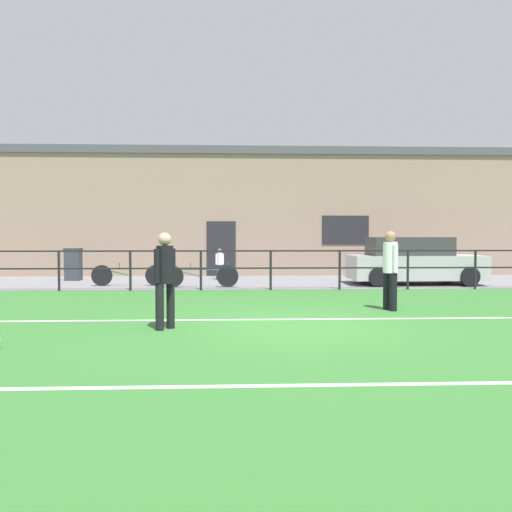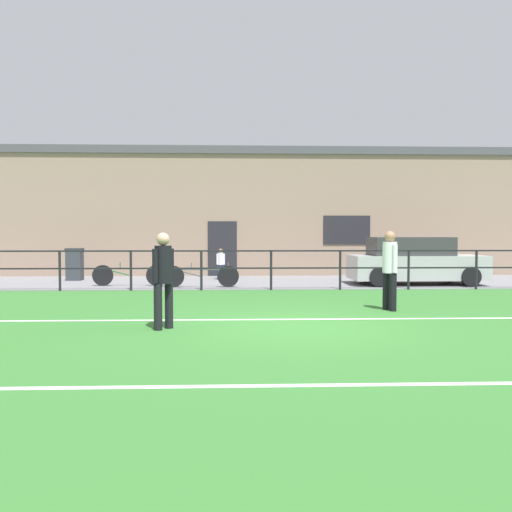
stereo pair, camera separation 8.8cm
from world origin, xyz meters
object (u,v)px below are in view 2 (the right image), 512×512
Objects in this scene: player_striker at (390,265)px; parked_car_red at (414,262)px; trash_bin_0 at (75,264)px; player_goalkeeper at (163,275)px; bicycle_parked_1 at (201,276)px; spectator_child at (221,262)px; bicycle_parked_0 at (129,275)px.

parked_car_red is (2.42, 5.53, -0.22)m from player_striker.
parked_car_red is 11.36m from trash_bin_0.
player_goalkeeper reaches higher than bicycle_parked_1.
trash_bin_0 is at bearing 170.83° from parked_car_red.
parked_car_red is 6.76m from bicycle_parked_1.
trash_bin_0 reaches higher than spectator_child.
player_goalkeeper is 0.71× the size of bicycle_parked_0.
bicycle_parked_0 is at bearing -41.44° from trash_bin_0.
trash_bin_0 is (-4.49, 2.51, 0.22)m from bicycle_parked_1.
player_striker is 0.40× the size of parked_car_red.
trash_bin_0 reaches higher than bicycle_parked_1.
spectator_child is 6.49m from parked_car_red.
player_goalkeeper reaches higher than parked_car_red.
bicycle_parked_1 is (-0.52, -2.63, -0.28)m from spectator_child.
bicycle_parked_1 is 2.06× the size of trash_bin_0.
player_striker reaches higher than trash_bin_0.
player_goalkeeper is at bearing -65.16° from trash_bin_0.
trash_bin_0 is (-5.01, -0.12, -0.06)m from spectator_child.
player_goalkeeper is 6.89m from bicycle_parked_1.
trash_bin_0 is (-8.79, 7.34, -0.37)m from player_striker.
player_goalkeeper is at bearing 77.87° from spectator_child.
bicycle_parked_0 is (-2.74, -2.13, -0.28)m from spectator_child.
player_striker reaches higher than spectator_child.
parked_car_red is 1.81× the size of bicycle_parked_0.
bicycle_parked_1 reaches higher than bicycle_parked_0.
player_striker is 1.51× the size of trash_bin_0.
spectator_child is 0.26× the size of parked_car_red.
player_goalkeeper reaches higher than trash_bin_0.
spectator_child is (0.67, 9.50, -0.29)m from player_goalkeeper.
parked_car_red reaches higher than bicycle_parked_1.
parked_car_red reaches higher than bicycle_parked_0.
parked_car_red is (6.20, -1.93, 0.09)m from spectator_child.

